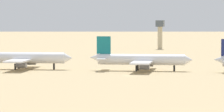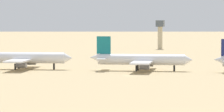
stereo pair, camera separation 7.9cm
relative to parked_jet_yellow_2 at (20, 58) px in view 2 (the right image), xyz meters
The scene contains 5 objects.
ground 53.66m from the parked_jet_yellow_2, 20.64° to the right, with size 4000.00×4000.00×0.00m, color tan.
ridge_far_west 1018.38m from the parked_jet_yellow_2, 112.01° to the left, with size 329.34×301.98×101.50m, color #7A6F5C.
parked_jet_yellow_2 is the anchor object (origin of this frame).
parked_jet_teal_3 49.45m from the parked_jet_yellow_2, ahead, with size 41.32×34.92×13.64m.
control_tower 189.87m from the parked_jet_yellow_2, 82.78° to the left, with size 5.20×5.20×19.19m.
Camera 2 is at (54.41, -237.48, 21.17)m, focal length 108.15 mm.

